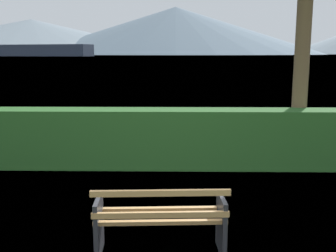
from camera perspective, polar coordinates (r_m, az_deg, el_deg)
name	(u,v)px	position (r m, az deg, el deg)	size (l,w,h in m)	color
ground_plane	(160,252)	(4.97, -1.08, -17.32)	(1400.00, 1400.00, 0.00)	olive
water_surface	(175,56)	(312.15, 1.05, 9.92)	(620.00, 620.00, 0.00)	#7A99A8
park_bench	(160,220)	(4.73, -1.08, -13.14)	(1.53, 0.65, 0.87)	tan
hedge_row	(167,138)	(8.17, -0.16, -1.76)	(8.15, 0.69, 1.19)	#285B23
cargo_ship_large	(11,46)	(284.56, -21.31, 10.45)	(97.08, 41.01, 22.40)	#2D384C
distant_hills	(143,34)	(567.83, -3.58, 12.80)	(817.64, 420.22, 61.85)	gray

